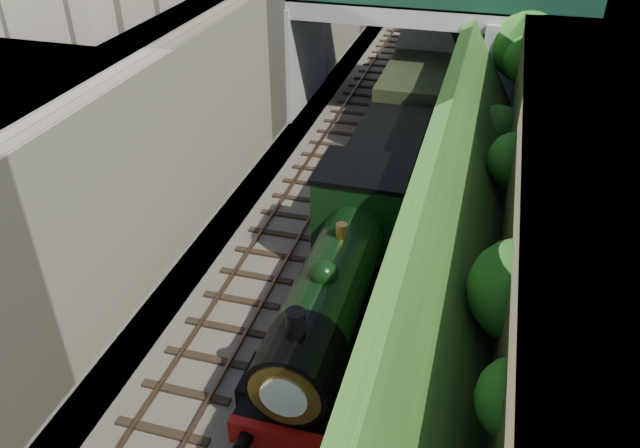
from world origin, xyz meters
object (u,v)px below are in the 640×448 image
(tree, at_px, (529,45))
(locomotive, at_px, (339,281))
(tender, at_px, (387,172))
(road_bridge, at_px, (421,37))

(tree, relative_size, locomotive, 0.65)
(locomotive, bearing_deg, tender, 90.00)
(tree, height_order, locomotive, tree)
(road_bridge, relative_size, tender, 2.67)
(road_bridge, xyz_separation_m, tree, (4.97, -1.96, 0.57))
(road_bridge, distance_m, locomotive, 17.17)
(locomotive, distance_m, tender, 7.37)
(locomotive, bearing_deg, road_bridge, 90.86)
(road_bridge, height_order, locomotive, road_bridge)
(road_bridge, height_order, tender, road_bridge)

